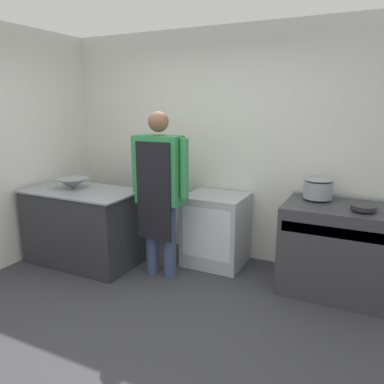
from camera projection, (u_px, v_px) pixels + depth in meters
The scene contains 10 objects.
ground_plane at pixel (128, 331), 3.10m from camera, with size 14.00×14.00×0.00m, color #38383D.
wall_back at pixel (219, 146), 4.49m from camera, with size 8.00×0.05×2.70m.
wall_left at pixel (34, 145), 4.54m from camera, with size 0.05×8.00×2.70m.
prep_counter at pixel (84, 226), 4.39m from camera, with size 1.33×0.74×0.87m.
stove at pixel (336, 249), 3.70m from camera, with size 1.03×0.73×0.91m.
fridge_unit at pixel (216, 229), 4.35m from camera, with size 0.67×0.60×0.83m.
person_cook at pixel (159, 185), 3.91m from camera, with size 0.67×0.24×1.77m.
mixing_bowl at pixel (72, 183), 4.36m from camera, with size 0.37×0.37×0.12m.
stock_pot at pixel (318, 188), 3.78m from camera, with size 0.29×0.29×0.22m.
saute_pan at pixel (363, 207), 3.39m from camera, with size 0.22×0.22×0.04m.
Camera 1 is at (1.69, -2.24, 1.84)m, focal length 35.00 mm.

